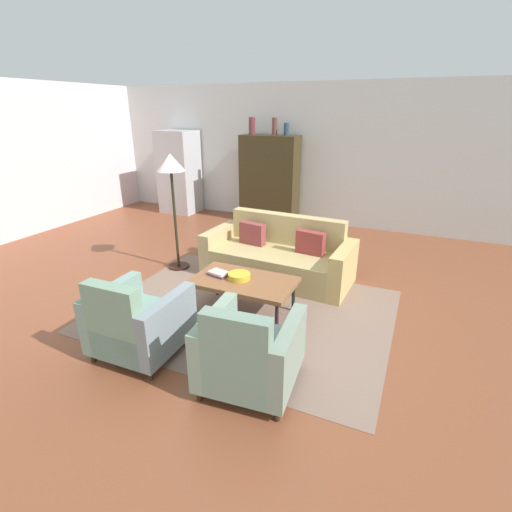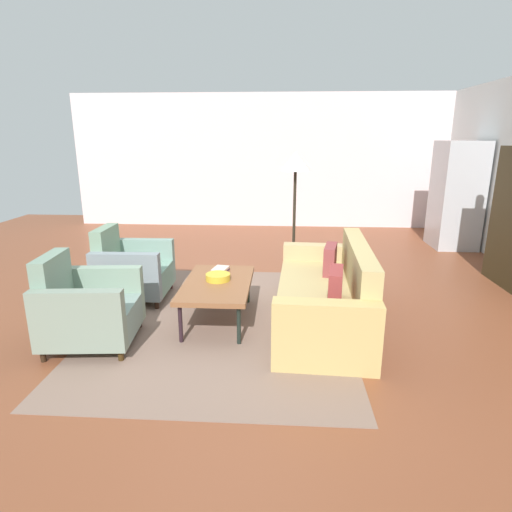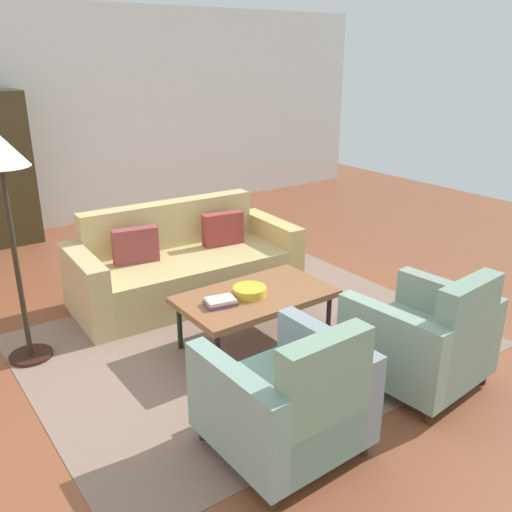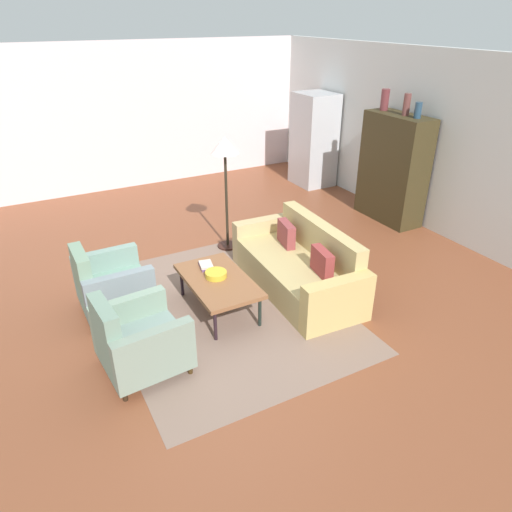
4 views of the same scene
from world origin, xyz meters
name	(u,v)px [view 4 (image 4 of 4)]	position (x,y,z in m)	size (l,w,h in m)	color
ground_plane	(226,301)	(0.00, 0.00, 0.00)	(11.96, 11.96, 0.00)	brown
wall_back	(466,152)	(0.00, 4.01, 1.40)	(9.97, 0.12, 2.80)	silver
wall_left	(117,118)	(-4.98, 0.00, 1.40)	(0.12, 8.02, 2.80)	silver
area_rug	(223,308)	(0.14, -0.10, 0.00)	(3.40, 2.60, 0.01)	#7E6456
couch	(301,267)	(0.15, 1.03, 0.29)	(2.14, 1.00, 0.86)	tan
coffee_table	(218,282)	(0.14, -0.15, 0.40)	(1.20, 0.70, 0.44)	black
armchair_left	(109,287)	(-0.46, -1.32, 0.34)	(0.81, 0.81, 0.88)	#3C1D1D
armchair_right	(136,342)	(0.75, -1.32, 0.34)	(0.87, 0.87, 0.88)	#36211C
fruit_bowl	(216,274)	(0.09, -0.15, 0.47)	(0.26, 0.26, 0.07)	gold
book_stack	(206,265)	(-0.19, -0.17, 0.46)	(0.26, 0.19, 0.05)	#63426D
cabinet	(393,169)	(-1.09, 3.66, 0.90)	(1.20, 0.51, 1.80)	#362D18
vase_tall	(385,100)	(-1.49, 3.66, 1.97)	(0.14, 0.14, 0.34)	brown
vase_round	(407,105)	(-0.99, 3.66, 1.97)	(0.11, 0.11, 0.34)	brown
vase_small	(418,110)	(-0.74, 3.66, 1.92)	(0.11, 0.11, 0.24)	#243E54
refrigerator	(314,140)	(-3.31, 3.56, 0.93)	(0.80, 0.73, 1.85)	#B7BABF
floor_lamp	(225,156)	(-1.39, 0.68, 1.44)	(0.40, 0.40, 1.72)	black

